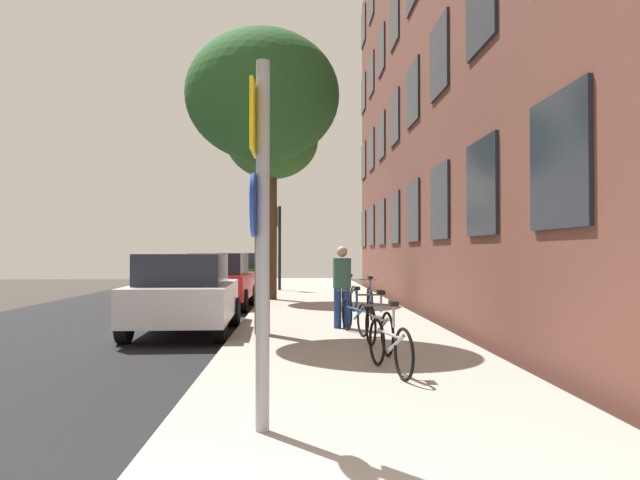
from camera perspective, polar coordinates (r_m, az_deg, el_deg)
The scene contains 17 objects.
ground_plane at distance 17.51m, azimuth -10.83°, elevation -6.58°, with size 41.80×41.80×0.00m, color #332D28.
road_asphalt at distance 17.94m, azimuth -17.51°, elevation -6.39°, with size 7.00×38.00×0.01m, color black.
sidewalk at distance 17.33m, azimuth 0.77°, elevation -6.45°, with size 4.20×38.00×0.12m, color #9E9389.
building_facade at distance 17.91m, azimuth 9.51°, elevation 16.30°, with size 0.56×27.00×14.01m.
sign_post at distance 5.35m, azimuth -5.61°, elevation 1.98°, with size 0.15×0.60×3.22m.
traffic_light at distance 25.06m, azimuth -4.01°, elevation 0.72°, with size 0.43×0.24×3.43m.
tree_near at distance 11.97m, azimuth -5.36°, elevation 13.05°, with size 2.92×2.92×5.76m.
tree_far at distance 20.46m, azimuth -4.48°, elevation 9.11°, with size 3.03×3.03×6.53m.
bicycle_0 at distance 8.00m, azimuth 6.51°, elevation -9.64°, with size 0.48×1.66×0.93m.
bicycle_1 at distance 9.69m, azimuth 5.48°, elevation -8.09°, with size 0.42×1.67×0.96m.
bicycle_2 at distance 11.72m, azimuth 3.26°, elevation -7.00°, with size 0.51×1.55×0.90m.
bicycle_3 at distance 14.55m, azimuth 4.65°, elevation -5.71°, with size 0.42×1.76×0.98m.
bicycle_4 at distance 16.66m, azimuth 2.72°, elevation -5.17°, with size 0.43×1.74×0.96m.
pedestrian_0 at distance 12.50m, azimuth 2.07°, elevation -3.86°, with size 0.49×0.49×1.67m.
car_0 at distance 12.70m, azimuth -12.48°, elevation -4.83°, with size 2.02×4.06×1.62m.
car_1 at distance 18.23m, azimuth -9.32°, elevation -3.72°, with size 1.84×3.96×1.62m.
car_2 at distance 24.97m, azimuth -7.61°, elevation -3.02°, with size 1.83×4.10×1.62m.
Camera 1 is at (0.22, -2.23, 1.67)m, focal length 34.39 mm.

